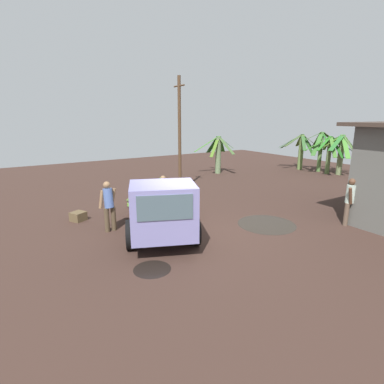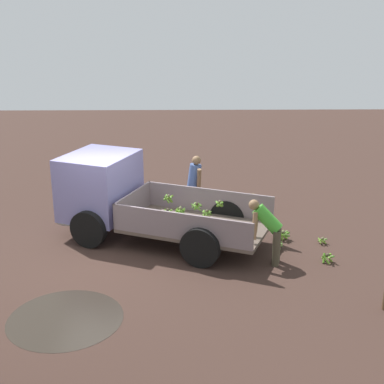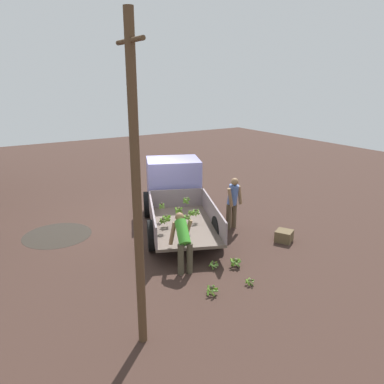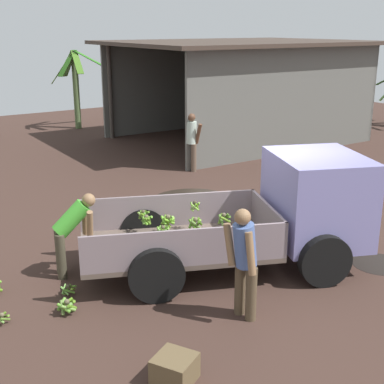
{
  "view_description": "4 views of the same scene",
  "coord_description": "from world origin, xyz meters",
  "px_view_note": "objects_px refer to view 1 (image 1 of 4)",
  "views": [
    {
      "loc": [
        7.28,
        -4.49,
        3.64
      ],
      "look_at": [
        -0.6,
        0.46,
        1.27
      ],
      "focal_mm": 28.0,
      "sensor_mm": 36.0,
      "label": 1
    },
    {
      "loc": [
        -1.65,
        10.92,
        4.97
      ],
      "look_at": [
        -1.83,
        -0.0,
        1.32
      ],
      "focal_mm": 50.0,
      "sensor_mm": 36.0,
      "label": 2
    },
    {
      "loc": [
        -10.46,
        4.88,
        4.46
      ],
      "look_at": [
        -1.12,
        -0.9,
        1.13
      ],
      "focal_mm": 35.0,
      "sensor_mm": 36.0,
      "label": 3
    },
    {
      "loc": [
        -6.21,
        -7.04,
        3.94
      ],
      "look_at": [
        -1.59,
        -0.07,
        1.33
      ],
      "focal_mm": 50.0,
      "sensor_mm": 36.0,
      "label": 4
    }
  ],
  "objects_px": {
    "person_foreground_visitor": "(109,204)",
    "banana_bunch_on_ground_0": "(130,205)",
    "cargo_truck": "(162,211)",
    "person_worker_loading": "(162,188)",
    "utility_pole": "(180,134)",
    "wooden_crate_0": "(78,216)",
    "banana_bunch_on_ground_1": "(129,200)",
    "person_bystander_near_shed": "(350,200)",
    "banana_bunch_on_ground_2": "(144,204)",
    "banana_bunch_on_ground_3": "(150,197)"
  },
  "relations": [
    {
      "from": "person_bystander_near_shed",
      "to": "banana_bunch_on_ground_0",
      "type": "height_order",
      "value": "person_bystander_near_shed"
    },
    {
      "from": "banana_bunch_on_ground_2",
      "to": "banana_bunch_on_ground_3",
      "type": "height_order",
      "value": "banana_bunch_on_ground_3"
    },
    {
      "from": "person_worker_loading",
      "to": "banana_bunch_on_ground_1",
      "type": "bearing_deg",
      "value": -131.82
    },
    {
      "from": "utility_pole",
      "to": "person_bystander_near_shed",
      "type": "bearing_deg",
      "value": 19.54
    },
    {
      "from": "cargo_truck",
      "to": "person_foreground_visitor",
      "type": "bearing_deg",
      "value": -127.26
    },
    {
      "from": "cargo_truck",
      "to": "person_worker_loading",
      "type": "distance_m",
      "value": 3.6
    },
    {
      "from": "wooden_crate_0",
      "to": "person_foreground_visitor",
      "type": "bearing_deg",
      "value": 23.63
    },
    {
      "from": "cargo_truck",
      "to": "banana_bunch_on_ground_2",
      "type": "distance_m",
      "value": 3.8
    },
    {
      "from": "person_worker_loading",
      "to": "banana_bunch_on_ground_3",
      "type": "xyz_separation_m",
      "value": [
        -1.28,
        0.04,
        -0.68
      ]
    },
    {
      "from": "cargo_truck",
      "to": "utility_pole",
      "type": "relative_size",
      "value": 0.92
    },
    {
      "from": "utility_pole",
      "to": "banana_bunch_on_ground_3",
      "type": "xyz_separation_m",
      "value": [
        0.56,
        -1.88,
        -2.67
      ]
    },
    {
      "from": "person_foreground_visitor",
      "to": "person_worker_loading",
      "type": "xyz_separation_m",
      "value": [
        -1.46,
        2.62,
        -0.11
      ]
    },
    {
      "from": "cargo_truck",
      "to": "person_worker_loading",
      "type": "height_order",
      "value": "cargo_truck"
    },
    {
      "from": "utility_pole",
      "to": "banana_bunch_on_ground_0",
      "type": "xyz_separation_m",
      "value": [
        1.27,
        -3.08,
        -2.66
      ]
    },
    {
      "from": "banana_bunch_on_ground_0",
      "to": "person_worker_loading",
      "type": "bearing_deg",
      "value": 64.02
    },
    {
      "from": "person_bystander_near_shed",
      "to": "banana_bunch_on_ground_0",
      "type": "xyz_separation_m",
      "value": [
        -5.85,
        -5.61,
        -0.77
      ]
    },
    {
      "from": "utility_pole",
      "to": "person_bystander_near_shed",
      "type": "height_order",
      "value": "utility_pole"
    },
    {
      "from": "cargo_truck",
      "to": "utility_pole",
      "type": "xyz_separation_m",
      "value": [
        -5.07,
        3.51,
        1.8
      ]
    },
    {
      "from": "utility_pole",
      "to": "person_worker_loading",
      "type": "distance_m",
      "value": 3.32
    },
    {
      "from": "banana_bunch_on_ground_1",
      "to": "banana_bunch_on_ground_0",
      "type": "bearing_deg",
      "value": -16.72
    },
    {
      "from": "person_bystander_near_shed",
      "to": "cargo_truck",
      "type": "bearing_deg",
      "value": -114.29
    },
    {
      "from": "person_worker_loading",
      "to": "banana_bunch_on_ground_3",
      "type": "relative_size",
      "value": 5.01
    },
    {
      "from": "cargo_truck",
      "to": "person_foreground_visitor",
      "type": "xyz_separation_m",
      "value": [
        -1.76,
        -1.02,
        -0.08
      ]
    },
    {
      "from": "cargo_truck",
      "to": "banana_bunch_on_ground_3",
      "type": "bearing_deg",
      "value": -177.38
    },
    {
      "from": "banana_bunch_on_ground_0",
      "to": "banana_bunch_on_ground_2",
      "type": "distance_m",
      "value": 0.55
    },
    {
      "from": "cargo_truck",
      "to": "banana_bunch_on_ground_0",
      "type": "bearing_deg",
      "value": -163.91
    },
    {
      "from": "person_foreground_visitor",
      "to": "wooden_crate_0",
      "type": "bearing_deg",
      "value": 18.76
    },
    {
      "from": "person_bystander_near_shed",
      "to": "banana_bunch_on_ground_2",
      "type": "relative_size",
      "value": 6.73
    },
    {
      "from": "person_bystander_near_shed",
      "to": "banana_bunch_on_ground_3",
      "type": "bearing_deg",
      "value": -151.63
    },
    {
      "from": "person_foreground_visitor",
      "to": "banana_bunch_on_ground_0",
      "type": "distance_m",
      "value": 2.62
    },
    {
      "from": "banana_bunch_on_ground_1",
      "to": "person_bystander_near_shed",
      "type": "bearing_deg",
      "value": 38.67
    },
    {
      "from": "cargo_truck",
      "to": "banana_bunch_on_ground_0",
      "type": "xyz_separation_m",
      "value": [
        -3.79,
        0.43,
        -0.85
      ]
    },
    {
      "from": "wooden_crate_0",
      "to": "banana_bunch_on_ground_3",
      "type": "bearing_deg",
      "value": 109.75
    },
    {
      "from": "person_foreground_visitor",
      "to": "banana_bunch_on_ground_2",
      "type": "xyz_separation_m",
      "value": [
        -1.82,
        1.96,
        -0.79
      ]
    },
    {
      "from": "cargo_truck",
      "to": "banana_bunch_on_ground_0",
      "type": "distance_m",
      "value": 3.91
    },
    {
      "from": "utility_pole",
      "to": "person_worker_loading",
      "type": "height_order",
      "value": "utility_pole"
    },
    {
      "from": "cargo_truck",
      "to": "person_bystander_near_shed",
      "type": "height_order",
      "value": "cargo_truck"
    },
    {
      "from": "utility_pole",
      "to": "banana_bunch_on_ground_0",
      "type": "relative_size",
      "value": 17.54
    },
    {
      "from": "person_foreground_visitor",
      "to": "cargo_truck",
      "type": "bearing_deg",
      "value": -154.69
    },
    {
      "from": "cargo_truck",
      "to": "banana_bunch_on_ground_1",
      "type": "height_order",
      "value": "cargo_truck"
    },
    {
      "from": "banana_bunch_on_ground_0",
      "to": "banana_bunch_on_ground_1",
      "type": "height_order",
      "value": "banana_bunch_on_ground_0"
    },
    {
      "from": "person_foreground_visitor",
      "to": "banana_bunch_on_ground_0",
      "type": "bearing_deg",
      "value": -40.46
    },
    {
      "from": "person_worker_loading",
      "to": "banana_bunch_on_ground_2",
      "type": "xyz_separation_m",
      "value": [
        -0.36,
        -0.66,
        -0.68
      ]
    },
    {
      "from": "banana_bunch_on_ground_0",
      "to": "banana_bunch_on_ground_3",
      "type": "xyz_separation_m",
      "value": [
        -0.71,
        1.2,
        -0.02
      ]
    },
    {
      "from": "person_foreground_visitor",
      "to": "banana_bunch_on_ground_1",
      "type": "height_order",
      "value": "person_foreground_visitor"
    },
    {
      "from": "person_foreground_visitor",
      "to": "banana_bunch_on_ground_0",
      "type": "height_order",
      "value": "person_foreground_visitor"
    },
    {
      "from": "banana_bunch_on_ground_0",
      "to": "banana_bunch_on_ground_1",
      "type": "distance_m",
      "value": 0.88
    },
    {
      "from": "banana_bunch_on_ground_0",
      "to": "banana_bunch_on_ground_3",
      "type": "distance_m",
      "value": 1.4
    },
    {
      "from": "banana_bunch_on_ground_1",
      "to": "utility_pole",
      "type": "bearing_deg",
      "value": 98.66
    },
    {
      "from": "banana_bunch_on_ground_0",
      "to": "person_bystander_near_shed",
      "type": "bearing_deg",
      "value": 43.81
    }
  ]
}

